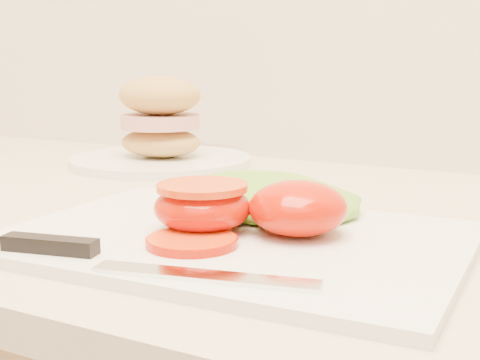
% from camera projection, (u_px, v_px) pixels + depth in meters
% --- Properties ---
extents(cutting_board, '(0.39, 0.29, 0.01)m').
position_uv_depth(cutting_board, '(234.00, 240.00, 0.57)').
color(cutting_board, white).
rests_on(cutting_board, counter).
extents(tomato_half_dome, '(0.08, 0.08, 0.05)m').
position_uv_depth(tomato_half_dome, '(298.00, 208.00, 0.56)').
color(tomato_half_dome, '#C31100').
rests_on(tomato_half_dome, cutting_board).
extents(tomato_half_cut, '(0.08, 0.08, 0.04)m').
position_uv_depth(tomato_half_cut, '(202.00, 205.00, 0.57)').
color(tomato_half_cut, '#C31100').
rests_on(tomato_half_cut, cutting_board).
extents(tomato_slice_0, '(0.07, 0.07, 0.01)m').
position_uv_depth(tomato_slice_0, '(192.00, 241.00, 0.53)').
color(tomato_slice_0, '#F04E0D').
rests_on(tomato_slice_0, cutting_board).
extents(lettuce_leaf_0, '(0.18, 0.14, 0.03)m').
position_uv_depth(lettuce_leaf_0, '(257.00, 197.00, 0.64)').
color(lettuce_leaf_0, '#71B530').
rests_on(lettuce_leaf_0, cutting_board).
extents(lettuce_leaf_1, '(0.14, 0.14, 0.02)m').
position_uv_depth(lettuce_leaf_1, '(305.00, 204.00, 0.62)').
color(lettuce_leaf_1, '#71B530').
rests_on(lettuce_leaf_1, cutting_board).
extents(knife, '(0.26, 0.05, 0.01)m').
position_uv_depth(knife, '(106.00, 256.00, 0.49)').
color(knife, silver).
rests_on(knife, cutting_board).
extents(sandwich_plate, '(0.26, 0.26, 0.13)m').
position_uv_depth(sandwich_plate, '(160.00, 133.00, 0.97)').
color(sandwich_plate, white).
rests_on(sandwich_plate, counter).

